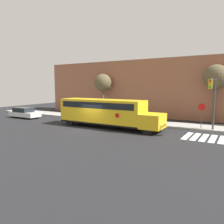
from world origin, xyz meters
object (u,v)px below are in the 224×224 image
object	(u,v)px
school_bus	(105,111)
stop_sign	(202,112)
tree_far_sidewalk	(216,77)
tree_near_sidewalk	(103,83)
traffic_light	(213,96)
parked_car	(24,113)

from	to	relation	value
school_bus	stop_sign	size ratio (longest dim) A/B	4.32
tree_far_sidewalk	stop_sign	bearing A→B (deg)	-98.17
school_bus	stop_sign	bearing A→B (deg)	24.13
school_bus	tree_near_sidewalk	size ratio (longest dim) A/B	1.85
traffic_light	tree_far_sidewalk	world-z (taller)	tree_far_sidewalk
tree_near_sidewalk	tree_far_sidewalk	world-z (taller)	tree_far_sidewalk
parked_car	traffic_light	bearing A→B (deg)	5.72
school_bus	parked_car	size ratio (longest dim) A/B	2.49
school_bus	parked_car	distance (m)	13.58
parked_car	traffic_light	xyz separation A→B (m)	(23.66, 2.37, 2.84)
tree_near_sidewalk	tree_far_sidewalk	distance (m)	15.33
parked_car	stop_sign	distance (m)	22.89
school_bus	parked_car	world-z (taller)	school_bus
school_bus	tree_far_sidewalk	bearing A→B (deg)	41.90
tree_near_sidewalk	stop_sign	bearing A→B (deg)	-15.73
school_bus	tree_far_sidewalk	size ratio (longest dim) A/B	1.67
traffic_light	tree_near_sidewalk	xyz separation A→B (m)	(-15.77, 5.58, 1.33)
school_bus	parked_car	bearing A→B (deg)	179.12
tree_near_sidewalk	tree_far_sidewalk	size ratio (longest dim) A/B	0.90
tree_near_sidewalk	tree_far_sidewalk	xyz separation A→B (m)	(15.32, 0.52, 0.55)
parked_car	tree_near_sidewalk	distance (m)	11.96
tree_far_sidewalk	traffic_light	bearing A→B (deg)	-85.78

